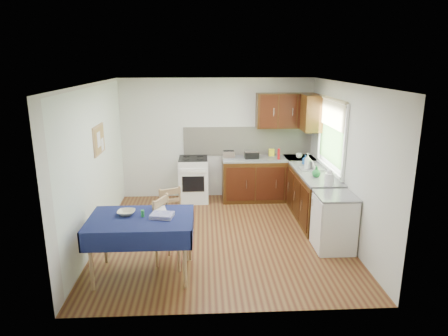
{
  "coord_description": "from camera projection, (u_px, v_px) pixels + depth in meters",
  "views": [
    {
      "loc": [
        -0.28,
        -6.13,
        2.84
      ],
      "look_at": [
        0.04,
        0.05,
        1.17
      ],
      "focal_mm": 32.0,
      "sensor_mm": 36.0,
      "label": 1
    }
  ],
  "objects": [
    {
      "name": "worktop_back",
      "position": [
        268.0,
        159.0,
        8.22
      ],
      "size": [
        1.9,
        0.6,
        0.04
      ],
      "primitive_type": "cube",
      "color": "slate",
      "rests_on": "base_cabinets"
    },
    {
      "name": "stove",
      "position": [
        194.0,
        179.0,
        8.25
      ],
      "size": [
        0.6,
        0.61,
        0.92
      ],
      "color": "white",
      "rests_on": "ground"
    },
    {
      "name": "base_cabinets",
      "position": [
        288.0,
        187.0,
        7.83
      ],
      "size": [
        1.9,
        2.3,
        0.86
      ],
      "color": "black",
      "rests_on": "ground"
    },
    {
      "name": "fridge",
      "position": [
        334.0,
        222.0,
        6.1
      ],
      "size": [
        0.58,
        0.6,
        0.89
      ],
      "color": "white",
      "rests_on": "ground"
    },
    {
      "name": "sauce_bottle",
      "position": [
        279.0,
        154.0,
        8.04
      ],
      "size": [
        0.05,
        0.05,
        0.22
      ],
      "primitive_type": "cylinder",
      "color": "red",
      "rests_on": "worktop_back"
    },
    {
      "name": "dish_rack",
      "position": [
        311.0,
        168.0,
        7.33
      ],
      "size": [
        0.41,
        0.31,
        0.19
      ],
      "rotation": [
        0.0,
        0.0,
        0.31
      ],
      "color": "gray",
      "rests_on": "worktop_right"
    },
    {
      "name": "soap_bottle_c",
      "position": [
        316.0,
        172.0,
        6.83
      ],
      "size": [
        0.18,
        0.18,
        0.19
      ],
      "primitive_type": "imported",
      "rotation": [
        0.0,
        0.0,
        3.36
      ],
      "color": "#227E38",
      "rests_on": "worktop_right"
    },
    {
      "name": "book",
      "position": [
        154.0,
        210.0,
        5.52
      ],
      "size": [
        0.2,
        0.24,
        0.02
      ],
      "primitive_type": "imported",
      "rotation": [
        0.0,
        0.0,
        0.21
      ],
      "color": "white",
      "rests_on": "dining_table"
    },
    {
      "name": "spice_jar",
      "position": [
        143.0,
        213.0,
        5.28
      ],
      "size": [
        0.04,
        0.04,
        0.09
      ],
      "primitive_type": "cylinder",
      "color": "#268B3E",
      "rests_on": "dining_table"
    },
    {
      "name": "upper_cabinets",
      "position": [
        293.0,
        111.0,
        7.99
      ],
      "size": [
        1.2,
        0.85,
        0.7
      ],
      "color": "black",
      "rests_on": "wall_back"
    },
    {
      "name": "corkboard",
      "position": [
        99.0,
        140.0,
        6.43
      ],
      "size": [
        0.04,
        0.62,
        0.47
      ],
      "color": "tan",
      "rests_on": "wall_left"
    },
    {
      "name": "wall_right",
      "position": [
        345.0,
        162.0,
        6.44
      ],
      "size": [
        0.02,
        4.2,
        2.5
      ],
      "primitive_type": "cube",
      "color": "silver",
      "rests_on": "ground"
    },
    {
      "name": "floor",
      "position": [
        222.0,
        236.0,
        6.66
      ],
      "size": [
        4.2,
        4.2,
        0.0
      ],
      "primitive_type": "plane",
      "color": "#4F2515",
      "rests_on": "ground"
    },
    {
      "name": "soap_bottle_b",
      "position": [
        305.0,
        160.0,
        7.68
      ],
      "size": [
        0.11,
        0.11,
        0.18
      ],
      "primitive_type": "imported",
      "rotation": [
        0.0,
        0.0,
        2.43
      ],
      "color": "#1E57B1",
      "rests_on": "worktop_right"
    },
    {
      "name": "worktop_corner",
      "position": [
        300.0,
        158.0,
        8.25
      ],
      "size": [
        0.6,
        0.6,
        0.04
      ],
      "primitive_type": "cube",
      "color": "slate",
      "rests_on": "base_cabinets"
    },
    {
      "name": "ceiling",
      "position": [
        222.0,
        84.0,
        6.01
      ],
      "size": [
        4.0,
        4.2,
        0.02
      ],
      "primitive_type": "cube",
      "color": "white",
      "rests_on": "wall_back"
    },
    {
      "name": "plate_bowl",
      "position": [
        126.0,
        213.0,
        5.35
      ],
      "size": [
        0.24,
        0.24,
        0.06
      ],
      "primitive_type": "imported",
      "rotation": [
        0.0,
        0.0,
        -0.04
      ],
      "color": "beige",
      "rests_on": "dining_table"
    },
    {
      "name": "tea_towel",
      "position": [
        162.0,
        215.0,
        5.27
      ],
      "size": [
        0.33,
        0.28,
        0.05
      ],
      "primitive_type": "cube",
      "rotation": [
        0.0,
        0.0,
        -0.19
      ],
      "color": "navy",
      "rests_on": "dining_table"
    },
    {
      "name": "window",
      "position": [
        332.0,
        130.0,
        7.01
      ],
      "size": [
        0.04,
        1.48,
        1.26
      ],
      "color": "#2E5221",
      "rests_on": "wall_right"
    },
    {
      "name": "dining_table",
      "position": [
        141.0,
        225.0,
        5.29
      ],
      "size": [
        1.38,
        0.93,
        0.83
      ],
      "rotation": [
        0.0,
        0.0,
        0.14
      ],
      "color": "#0F1A3D",
      "rests_on": "ground"
    },
    {
      "name": "kettle",
      "position": [
        329.0,
        178.0,
        6.39
      ],
      "size": [
        0.15,
        0.15,
        0.26
      ],
      "color": "white",
      "rests_on": "worktop_right"
    },
    {
      "name": "sandwich_press",
      "position": [
        251.0,
        154.0,
        8.16
      ],
      "size": [
        0.28,
        0.24,
        0.16
      ],
      "rotation": [
        0.0,
        0.0,
        0.4
      ],
      "color": "black",
      "rests_on": "worktop_back"
    },
    {
      "name": "wall_back",
      "position": [
        217.0,
        139.0,
        8.36
      ],
      "size": [
        4.0,
        0.02,
        2.5
      ],
      "primitive_type": "cube",
      "color": "silver",
      "rests_on": "ground"
    },
    {
      "name": "chair_far",
      "position": [
        168.0,
        210.0,
        6.49
      ],
      "size": [
        0.53,
        0.53,
        0.9
      ],
      "rotation": [
        0.0,
        0.0,
        3.56
      ],
      "color": "tan",
      "rests_on": "ground"
    },
    {
      "name": "soap_bottle_a",
      "position": [
        307.0,
        162.0,
        7.26
      ],
      "size": [
        0.17,
        0.17,
        0.31
      ],
      "primitive_type": "imported",
      "rotation": [
        0.0,
        0.0,
        0.63
      ],
      "color": "white",
      "rests_on": "worktop_right"
    },
    {
      "name": "cup",
      "position": [
        299.0,
        156.0,
        8.16
      ],
      "size": [
        0.14,
        0.14,
        0.1
      ],
      "primitive_type": "imported",
      "rotation": [
        0.0,
        0.0,
        0.13
      ],
      "color": "white",
      "rests_on": "worktop_back"
    },
    {
      "name": "worktop_right",
      "position": [
        315.0,
        173.0,
        7.15
      ],
      "size": [
        0.6,
        1.7,
        0.04
      ],
      "primitive_type": "cube",
      "color": "slate",
      "rests_on": "base_cabinets"
    },
    {
      "name": "chair_near",
      "position": [
        170.0,
        229.0,
        5.66
      ],
      "size": [
        0.58,
        0.58,
        0.99
      ],
      "rotation": [
        0.0,
        0.0,
        1.14
      ],
      "color": "tan",
      "rests_on": "ground"
    },
    {
      "name": "yellow_packet",
      "position": [
        271.0,
        152.0,
        8.34
      ],
      "size": [
        0.12,
        0.09,
        0.15
      ],
      "primitive_type": "cube",
      "rotation": [
        0.0,
        0.0,
        -0.12
      ],
      "color": "yellow",
      "rests_on": "worktop_back"
    },
    {
      "name": "splashback",
      "position": [
        248.0,
        141.0,
        8.39
      ],
      "size": [
        2.7,
        0.02,
        0.6
      ],
      "primitive_type": "cube",
      "color": "beige",
      "rests_on": "wall_back"
    },
    {
      "name": "toaster",
      "position": [
        229.0,
        155.0,
        8.06
      ],
      "size": [
        0.25,
        0.15,
        0.19
      ],
      "rotation": [
        0.0,
        0.0,
        0.28
      ],
      "color": "silver",
      "rests_on": "worktop_back"
    },
    {
      "name": "wall_left",
      "position": [
        94.0,
        165.0,
        6.23
      ],
      "size": [
        0.02,
        4.2,
        2.5
      ],
      "primitive_type": "cube",
      "color": "white",
      "rests_on": "ground"
    },
    {
      "name": "wall_front",
      "position": [
        231.0,
        212.0,
        4.31
      ],
      "size": [
        4.0,
        0.02,
        2.5
      ],
      "primitive_type": "cube",
      "color": "silver",
      "rests_on": "ground"
    }
  ]
}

